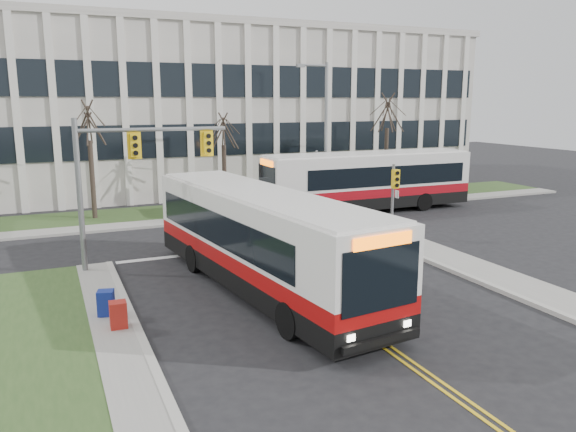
# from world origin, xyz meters

# --- Properties ---
(ground) EXTENTS (120.00, 120.00, 0.00)m
(ground) POSITION_xyz_m (0.00, 0.00, 0.00)
(ground) COLOR black
(ground) RESTS_ON ground
(sidewalk_west) EXTENTS (1.20, 26.00, 0.14)m
(sidewalk_west) POSITION_xyz_m (-7.00, -5.00, 0.07)
(sidewalk_west) COLOR #9E9B93
(sidewalk_west) RESTS_ON ground
(sidewalk_cross) EXTENTS (44.00, 1.60, 0.14)m
(sidewalk_cross) POSITION_xyz_m (5.00, 15.20, 0.07)
(sidewalk_cross) COLOR #9E9B93
(sidewalk_cross) RESTS_ON ground
(building_lawn) EXTENTS (44.00, 5.00, 0.12)m
(building_lawn) POSITION_xyz_m (5.00, 18.00, 0.06)
(building_lawn) COLOR #304D21
(building_lawn) RESTS_ON ground
(office_building) EXTENTS (40.00, 16.00, 12.00)m
(office_building) POSITION_xyz_m (5.00, 30.00, 6.00)
(office_building) COLOR silver
(office_building) RESTS_ON ground
(mast_arm_signal) EXTENTS (6.11, 0.38, 6.20)m
(mast_arm_signal) POSITION_xyz_m (-5.62, 7.16, 4.26)
(mast_arm_signal) COLOR slate
(mast_arm_signal) RESTS_ON ground
(signal_pole_near) EXTENTS (0.34, 0.39, 3.80)m
(signal_pole_near) POSITION_xyz_m (7.20, 6.90, 2.50)
(signal_pole_near) COLOR slate
(signal_pole_near) RESTS_ON ground
(signal_pole_far) EXTENTS (0.34, 0.39, 3.80)m
(signal_pole_far) POSITION_xyz_m (7.20, 15.40, 2.50)
(signal_pole_far) COLOR slate
(signal_pole_far) RESTS_ON ground
(streetlight) EXTENTS (2.15, 0.25, 9.20)m
(streetlight) POSITION_xyz_m (8.03, 16.20, 5.19)
(streetlight) COLOR slate
(streetlight) RESTS_ON ground
(directory_sign) EXTENTS (1.50, 0.12, 2.00)m
(directory_sign) POSITION_xyz_m (2.50, 17.50, 1.17)
(directory_sign) COLOR slate
(directory_sign) RESTS_ON ground
(tree_left) EXTENTS (1.80, 1.80, 7.70)m
(tree_left) POSITION_xyz_m (-6.00, 18.00, 5.51)
(tree_left) COLOR #42352B
(tree_left) RESTS_ON ground
(tree_mid) EXTENTS (1.80, 1.80, 6.82)m
(tree_mid) POSITION_xyz_m (2.00, 18.20, 4.88)
(tree_mid) COLOR #42352B
(tree_mid) RESTS_ON ground
(tree_right) EXTENTS (1.80, 1.80, 8.25)m
(tree_right) POSITION_xyz_m (14.00, 18.00, 5.91)
(tree_right) COLOR #42352B
(tree_right) RESTS_ON ground
(bus_main) EXTENTS (4.50, 13.69, 3.58)m
(bus_main) POSITION_xyz_m (-1.48, 2.47, 1.79)
(bus_main) COLOR silver
(bus_main) RESTS_ON ground
(bus_cross) EXTENTS (13.53, 2.95, 3.61)m
(bus_cross) POSITION_xyz_m (10.04, 14.00, 1.80)
(bus_cross) COLOR silver
(bus_cross) RESTS_ON ground
(newspaper_box_blue) EXTENTS (0.60, 0.56, 0.95)m
(newspaper_box_blue) POSITION_xyz_m (-7.03, 1.78, 0.47)
(newspaper_box_blue) COLOR navy
(newspaper_box_blue) RESTS_ON ground
(newspaper_box_red) EXTENTS (0.52, 0.47, 0.95)m
(newspaper_box_red) POSITION_xyz_m (-6.80, 0.57, 0.47)
(newspaper_box_red) COLOR #A01C14
(newspaper_box_red) RESTS_ON ground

